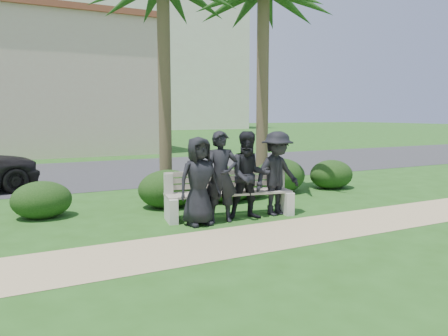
{
  "coord_description": "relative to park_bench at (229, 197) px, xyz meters",
  "views": [
    {
      "loc": [
        -4.81,
        -8.08,
        2.13
      ],
      "look_at": [
        -0.14,
        1.0,
        0.86
      ],
      "focal_mm": 35.0,
      "sensor_mm": 36.0,
      "label": 1
    }
  ],
  "objects": [
    {
      "name": "man_c",
      "position": [
        0.28,
        -0.33,
        0.47
      ],
      "size": [
        1.02,
        0.89,
        1.78
      ],
      "primitive_type": "imported",
      "rotation": [
        0.0,
        0.0,
        -0.28
      ],
      "color": "black",
      "rests_on": "ground"
    },
    {
      "name": "hedge_f",
      "position": [
        4.26,
        1.78,
        0.0
      ],
      "size": [
        1.29,
        1.07,
        0.84
      ],
      "primitive_type": "ellipsoid",
      "color": "black",
      "rests_on": "ground"
    },
    {
      "name": "hedge_c",
      "position": [
        0.74,
        1.44,
        -0.03
      ],
      "size": [
        1.19,
        0.98,
        0.77
      ],
      "primitive_type": "ellipsoid",
      "color": "black",
      "rests_on": "ground"
    },
    {
      "name": "hedge_d",
      "position": [
        1.3,
        1.6,
        -0.05
      ],
      "size": [
        1.13,
        0.93,
        0.74
      ],
      "primitive_type": "ellipsoid",
      "color": "black",
      "rests_on": "ground"
    },
    {
      "name": "man_d",
      "position": [
        0.98,
        -0.3,
        0.47
      ],
      "size": [
        1.23,
        0.82,
        1.77
      ],
      "primitive_type": "imported",
      "rotation": [
        0.0,
        0.0,
        0.15
      ],
      "color": "black",
      "rests_on": "ground"
    },
    {
      "name": "stucco_bldg_right",
      "position": [
        -0.34,
        18.23,
        3.25
      ],
      "size": [
        8.4,
        8.4,
        7.3
      ],
      "color": "#C6B294",
      "rests_on": "ground"
    },
    {
      "name": "man_a",
      "position": [
        -0.82,
        -0.32,
        0.43
      ],
      "size": [
        0.85,
        0.57,
        1.7
      ],
      "primitive_type": "imported",
      "rotation": [
        0.0,
        0.0,
        0.04
      ],
      "color": "black",
      "rests_on": "ground"
    },
    {
      "name": "hedge_e",
      "position": [
        2.56,
        1.93,
        0.06
      ],
      "size": [
        1.48,
        1.22,
        0.96
      ],
      "primitive_type": "ellipsoid",
      "color": "black",
      "rests_on": "ground"
    },
    {
      "name": "ground",
      "position": [
        0.66,
        0.23,
        -0.42
      ],
      "size": [
        160.0,
        160.0,
        0.0
      ],
      "primitive_type": "plane",
      "color": "#245017",
      "rests_on": "ground"
    },
    {
      "name": "asphalt_street",
      "position": [
        0.66,
        8.23,
        -0.42
      ],
      "size": [
        160.0,
        8.0,
        0.01
      ],
      "primitive_type": "cube",
      "color": "#2D2D30",
      "rests_on": "ground"
    },
    {
      "name": "hedge_extra",
      "position": [
        0.69,
        1.51,
        0.03
      ],
      "size": [
        1.36,
        1.12,
        0.89
      ],
      "primitive_type": "ellipsoid",
      "color": "black",
      "rests_on": "ground"
    },
    {
      "name": "hedge_b",
      "position": [
        -0.8,
        1.51,
        0.03
      ],
      "size": [
        1.36,
        1.12,
        0.89
      ],
      "primitive_type": "ellipsoid",
      "color": "black",
      "rests_on": "ground"
    },
    {
      "name": "man_b",
      "position": [
        -0.33,
        -0.29,
        0.48
      ],
      "size": [
        0.75,
        0.59,
        1.8
      ],
      "primitive_type": "imported",
      "rotation": [
        0.0,
        0.0,
        -0.26
      ],
      "color": "black",
      "rests_on": "ground"
    },
    {
      "name": "park_bench",
      "position": [
        0.0,
        0.0,
        0.0
      ],
      "size": [
        2.74,
        1.04,
        0.93
      ],
      "rotation": [
        0.0,
        0.0,
        -0.17
      ],
      "color": "#A39A89",
      "rests_on": "ground"
    },
    {
      "name": "hotel_tower",
      "position": [
        14.66,
        55.23,
        12.99
      ],
      "size": [
        26.0,
        18.0,
        37.3
      ],
      "color": "#F2E4CB",
      "rests_on": "ground"
    },
    {
      "name": "footpath",
      "position": [
        0.66,
        -1.57,
        -0.42
      ],
      "size": [
        30.0,
        1.6,
        0.01
      ],
      "primitive_type": "cube",
      "color": "tan",
      "rests_on": "ground"
    },
    {
      "name": "hedge_a",
      "position": [
        -3.47,
        1.7,
        -0.03
      ],
      "size": [
        1.2,
        0.99,
        0.78
      ],
      "primitive_type": "ellipsoid",
      "color": "black",
      "rests_on": "ground"
    }
  ]
}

